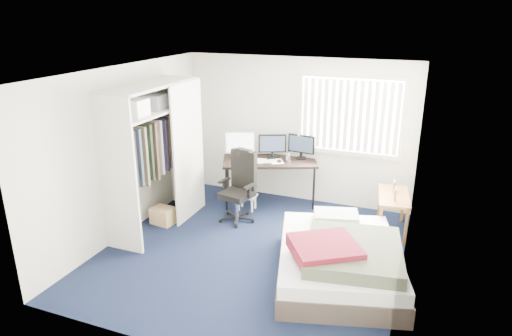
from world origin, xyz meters
The scene contains 10 objects.
ground centered at (0.00, 0.00, 0.00)m, with size 4.20×4.20×0.00m, color black.
room_shell centered at (0.00, 0.00, 1.51)m, with size 4.20×4.20×4.20m.
window_assembly centered at (0.90, 2.04, 1.60)m, with size 1.72×0.09×1.32m.
closet centered at (-1.67, 0.27, 1.35)m, with size 0.64×1.84×2.22m.
desk centered at (-0.37, 1.75, 0.81)m, with size 1.75×1.30×1.24m.
office_chair centered at (-0.59, 0.92, 0.44)m, with size 0.64×0.64×1.15m.
footstool centered at (-0.62, 1.30, 0.20)m, with size 0.34×0.28×0.26m.
nightstand centered at (1.75, 1.35, 0.54)m, with size 0.55×0.93×0.78m.
bed centered at (1.27, -0.22, 0.28)m, with size 1.95×2.29×0.65m.
pine_box centered at (-1.65, 0.32, 0.13)m, with size 0.35×0.27×0.27m, color tan.
Camera 1 is at (2.13, -5.27, 3.23)m, focal length 32.00 mm.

